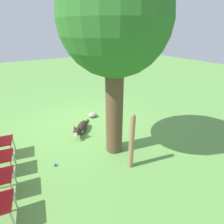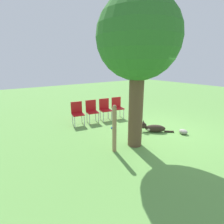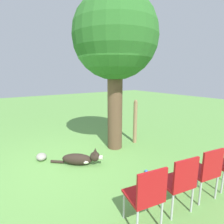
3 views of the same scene
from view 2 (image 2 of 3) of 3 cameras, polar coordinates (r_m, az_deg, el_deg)
ground_plane at (r=6.43m, az=14.74°, el=-6.55°), size 30.00×30.00×0.00m
oak_tree at (r=4.88m, az=8.61°, el=22.16°), size 2.19×2.19×4.10m
dog at (r=6.41m, az=13.12°, el=-5.08°), size 0.89×0.99×0.41m
fence_post at (r=4.74m, az=0.80°, el=-5.44°), size 0.11×0.11×1.33m
red_chair_0 at (r=7.75m, az=1.72°, el=1.91°), size 0.49×0.51×0.91m
red_chair_1 at (r=7.45m, az=-2.29°, el=1.34°), size 0.49×0.51×0.91m
red_chair_2 at (r=7.20m, az=-6.62°, el=0.72°), size 0.49×0.51×0.91m
red_chair_3 at (r=6.99m, az=-11.23°, el=0.05°), size 0.49×0.51×0.91m
tennis_ball at (r=6.57m, az=-0.08°, el=-5.17°), size 0.07×0.07×0.07m
garden_rock at (r=6.57m, az=22.23°, el=-5.96°), size 0.30×0.24×0.17m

